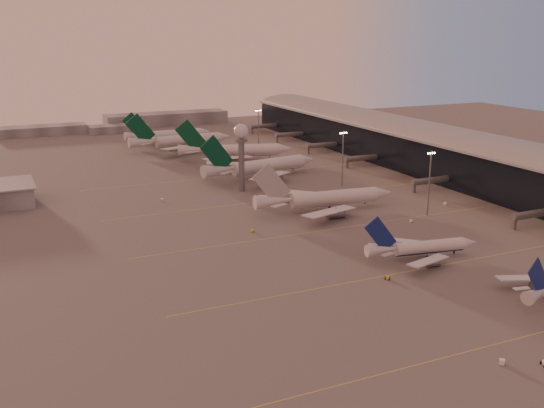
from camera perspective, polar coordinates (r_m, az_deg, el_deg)
name	(u,v)px	position (r m, az deg, el deg)	size (l,w,h in m)	color
ground	(391,291)	(177.05, 10.66, -7.68)	(700.00, 700.00, 0.00)	#545252
taxiway_markings	(370,223)	(236.47, 8.82, -1.66)	(180.00, 185.25, 0.02)	gold
terminal	(445,153)	(321.85, 15.23, 4.45)	(57.00, 362.00, 23.04)	black
radar_tower	(241,144)	(275.50, -2.77, 5.41)	(6.40, 6.40, 31.10)	slate
mast_b	(430,180)	(246.58, 13.94, 2.08)	(3.60, 0.56, 25.00)	slate
mast_c	(343,156)	(287.87, 6.35, 4.31)	(3.60, 0.56, 25.00)	slate
mast_d	(258,129)	(365.90, -1.22, 6.76)	(3.60, 0.56, 25.00)	slate
distant_horizon	(131,123)	(471.88, -12.51, 7.14)	(165.00, 37.50, 9.00)	slate
narrowbody_mid	(422,249)	(201.99, 13.28, -3.98)	(37.92, 30.04, 14.89)	silver
widebody_white	(325,202)	(249.17, 4.81, 0.21)	(58.34, 46.54, 20.54)	silver
greentail_a	(261,169)	(304.37, -0.97, 3.14)	(62.76, 50.34, 22.88)	silver
greentail_b	(236,153)	(345.65, -3.28, 4.59)	(60.98, 48.54, 22.77)	silver
greentail_c	(181,143)	(379.92, -8.13, 5.45)	(63.36, 51.10, 23.00)	silver
greentail_d	(169,137)	(405.94, -9.24, 5.97)	(56.03, 45.23, 20.35)	silver
gsv_truck_a	(503,358)	(147.04, 19.96, -12.87)	(5.94, 5.45, 2.40)	white
gsv_tug_mid	(387,278)	(184.46, 10.30, -6.54)	(3.63, 3.40, 0.90)	yellow
gsv_truck_b	(412,219)	(239.29, 12.44, -1.36)	(5.69, 2.91, 2.19)	white
gsv_truck_c	(253,229)	(222.93, -1.72, -2.26)	(5.26, 3.71, 2.01)	yellow
gsv_catering_b	(446,200)	(266.27, 15.34, 0.35)	(5.31, 3.31, 4.04)	white
gsv_tug_far	(292,193)	(273.79, 1.82, 0.99)	(3.57, 4.17, 1.02)	yellow
gsv_truck_d	(161,198)	(267.18, -9.91, 0.51)	(3.50, 5.31, 2.02)	white
gsv_tug_hangar	(285,167)	(327.26, 1.13, 3.37)	(3.94, 3.52, 0.97)	white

